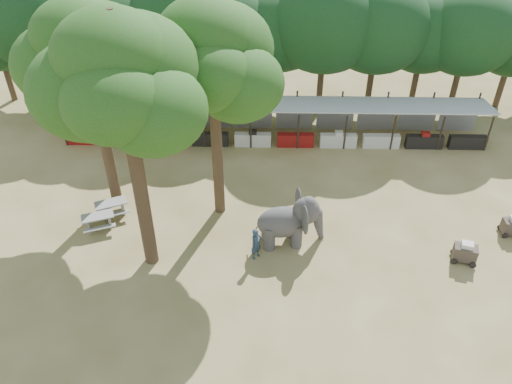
{
  "coord_description": "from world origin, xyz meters",
  "views": [
    {
      "loc": [
        -0.51,
        -15.49,
        17.14
      ],
      "look_at": [
        -1.0,
        5.0,
        2.0
      ],
      "focal_mm": 35.0,
      "sensor_mm": 36.0,
      "label": 1
    }
  ],
  "objects_px": {
    "yard_tree_back": "(210,60)",
    "cart_front": "(465,252)",
    "yard_tree_left": "(86,58)",
    "handler": "(256,244)",
    "picnic_table_near": "(98,220)",
    "picnic_table_far": "(112,207)",
    "elephant": "(290,221)",
    "yard_tree_center": "(120,82)"
  },
  "relations": [
    {
      "from": "yard_tree_center",
      "to": "picnic_table_far",
      "type": "bearing_deg",
      "value": 129.29
    },
    {
      "from": "elephant",
      "to": "yard_tree_left",
      "type": "bearing_deg",
      "value": 150.15
    },
    {
      "from": "yard_tree_center",
      "to": "cart_front",
      "type": "distance_m",
      "value": 17.54
    },
    {
      "from": "yard_tree_back",
      "to": "picnic_table_near",
      "type": "distance_m",
      "value": 10.23
    },
    {
      "from": "handler",
      "to": "yard_tree_back",
      "type": "bearing_deg",
      "value": 72.09
    },
    {
      "from": "yard_tree_center",
      "to": "picnic_table_far",
      "type": "height_order",
      "value": "yard_tree_center"
    },
    {
      "from": "yard_tree_left",
      "to": "handler",
      "type": "distance_m",
      "value": 12.03
    },
    {
      "from": "handler",
      "to": "picnic_table_far",
      "type": "distance_m",
      "value": 8.48
    },
    {
      "from": "yard_tree_left",
      "to": "yard_tree_back",
      "type": "height_order",
      "value": "yard_tree_back"
    },
    {
      "from": "picnic_table_near",
      "to": "cart_front",
      "type": "relative_size",
      "value": 1.51
    },
    {
      "from": "elephant",
      "to": "picnic_table_near",
      "type": "xyz_separation_m",
      "value": [
        -9.95,
        0.81,
        -0.81
      ]
    },
    {
      "from": "cart_front",
      "to": "elephant",
      "type": "bearing_deg",
      "value": -172.89
    },
    {
      "from": "yard_tree_back",
      "to": "cart_front",
      "type": "xyz_separation_m",
      "value": [
        12.27,
        -3.89,
        -7.97
      ]
    },
    {
      "from": "cart_front",
      "to": "picnic_table_near",
      "type": "bearing_deg",
      "value": -170.87
    },
    {
      "from": "yard_tree_back",
      "to": "cart_front",
      "type": "relative_size",
      "value": 8.43
    },
    {
      "from": "elephant",
      "to": "cart_front",
      "type": "bearing_deg",
      "value": -17.93
    },
    {
      "from": "handler",
      "to": "picnic_table_near",
      "type": "height_order",
      "value": "handler"
    },
    {
      "from": "picnic_table_near",
      "to": "yard_tree_center",
      "type": "bearing_deg",
      "value": -55.88
    },
    {
      "from": "elephant",
      "to": "yard_tree_center",
      "type": "bearing_deg",
      "value": -178.43
    },
    {
      "from": "yard_tree_center",
      "to": "handler",
      "type": "xyz_separation_m",
      "value": [
        5.2,
        0.14,
        -8.34
      ]
    },
    {
      "from": "yard_tree_left",
      "to": "cart_front",
      "type": "bearing_deg",
      "value": -15.0
    },
    {
      "from": "yard_tree_back",
      "to": "picnic_table_near",
      "type": "xyz_separation_m",
      "value": [
        -6.09,
        -1.84,
        -8.01
      ]
    },
    {
      "from": "yard_tree_center",
      "to": "picnic_table_near",
      "type": "height_order",
      "value": "yard_tree_center"
    },
    {
      "from": "yard_tree_left",
      "to": "cart_front",
      "type": "relative_size",
      "value": 8.17
    },
    {
      "from": "yard_tree_left",
      "to": "picnic_table_far",
      "type": "bearing_deg",
      "value": -79.29
    },
    {
      "from": "yard_tree_left",
      "to": "picnic_table_far",
      "type": "relative_size",
      "value": 5.15
    },
    {
      "from": "elephant",
      "to": "cart_front",
      "type": "distance_m",
      "value": 8.52
    },
    {
      "from": "yard_tree_left",
      "to": "picnic_table_far",
      "type": "height_order",
      "value": "yard_tree_left"
    },
    {
      "from": "yard_tree_left",
      "to": "picnic_table_near",
      "type": "xyz_separation_m",
      "value": [
        -0.09,
        -2.84,
        -7.67
      ]
    },
    {
      "from": "yard_tree_back",
      "to": "picnic_table_far",
      "type": "bearing_deg",
      "value": -172.62
    },
    {
      "from": "yard_tree_left",
      "to": "yard_tree_center",
      "type": "bearing_deg",
      "value": -59.04
    },
    {
      "from": "elephant",
      "to": "picnic_table_far",
      "type": "distance_m",
      "value": 9.76
    },
    {
      "from": "elephant",
      "to": "handler",
      "type": "distance_m",
      "value": 2.11
    },
    {
      "from": "cart_front",
      "to": "handler",
      "type": "bearing_deg",
      "value": -164.67
    },
    {
      "from": "handler",
      "to": "cart_front",
      "type": "height_order",
      "value": "handler"
    },
    {
      "from": "yard_tree_back",
      "to": "picnic_table_far",
      "type": "distance_m",
      "value": 9.83
    },
    {
      "from": "handler",
      "to": "cart_front",
      "type": "bearing_deg",
      "value": -47.79
    },
    {
      "from": "yard_tree_left",
      "to": "picnic_table_near",
      "type": "distance_m",
      "value": 8.18
    },
    {
      "from": "yard_tree_center",
      "to": "yard_tree_back",
      "type": "relative_size",
      "value": 1.06
    },
    {
      "from": "handler",
      "to": "picnic_table_near",
      "type": "xyz_separation_m",
      "value": [
        -8.29,
        2.02,
        -0.33
      ]
    },
    {
      "from": "yard_tree_left",
      "to": "picnic_table_near",
      "type": "relative_size",
      "value": 5.4
    },
    {
      "from": "yard_tree_left",
      "to": "yard_tree_center",
      "type": "relative_size",
      "value": 0.92
    }
  ]
}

